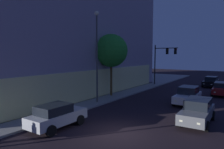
# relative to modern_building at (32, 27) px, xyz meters

# --- Properties ---
(ground_plane) EXTENTS (120.00, 120.00, 0.00)m
(ground_plane) POSITION_rel_modern_building_xyz_m (-9.04, -21.07, -9.08)
(ground_plane) COLOR black
(modern_building) EXTENTS (29.27, 27.10, 18.29)m
(modern_building) POSITION_rel_modern_building_xyz_m (0.00, 0.00, 0.00)
(modern_building) COLOR #4C4C51
(modern_building) RESTS_ON ground
(traffic_light_far_corner) EXTENTS (0.60, 3.89, 6.38)m
(traffic_light_far_corner) POSITION_rel_modern_building_xyz_m (12.43, -15.98, -4.48)
(traffic_light_far_corner) COLOR black
(traffic_light_far_corner) RESTS_ON sidewalk_corner
(street_lamp_sidewalk) EXTENTS (0.44, 0.44, 9.11)m
(street_lamp_sidewalk) POSITION_rel_modern_building_xyz_m (-3.27, -14.90, -3.31)
(street_lamp_sidewalk) COLOR #454545
(street_lamp_sidewalk) RESTS_ON sidewalk_corner
(sidewalk_tree) EXTENTS (3.85, 3.85, 7.23)m
(sidewalk_tree) POSITION_rel_modern_building_xyz_m (0.45, -14.11, -3.64)
(sidewalk_tree) COLOR brown
(sidewalk_tree) RESTS_ON sidewalk_corner
(car_silver) EXTENTS (4.20, 1.99, 1.66)m
(car_silver) POSITION_rel_modern_building_xyz_m (-10.58, -17.10, -8.22)
(car_silver) COLOR #B7BABF
(car_silver) RESTS_ON ground
(car_grey) EXTENTS (4.78, 2.11, 1.74)m
(car_grey) POSITION_rel_modern_building_xyz_m (-4.10, -24.77, -8.18)
(car_grey) COLOR slate
(car_grey) RESTS_ON ground
(car_white) EXTENTS (4.78, 2.16, 1.75)m
(car_white) POSITION_rel_modern_building_xyz_m (1.71, -22.64, -8.19)
(car_white) COLOR silver
(car_white) RESTS_ON ground
(car_red) EXTENTS (4.58, 2.25, 1.58)m
(car_red) POSITION_rel_modern_building_xyz_m (8.76, -24.91, -8.24)
(car_red) COLOR maroon
(car_red) RESTS_ON ground
(car_black) EXTENTS (4.73, 2.09, 1.55)m
(car_black) POSITION_rel_modern_building_xyz_m (15.79, -22.61, -8.29)
(car_black) COLOR black
(car_black) RESTS_ON ground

